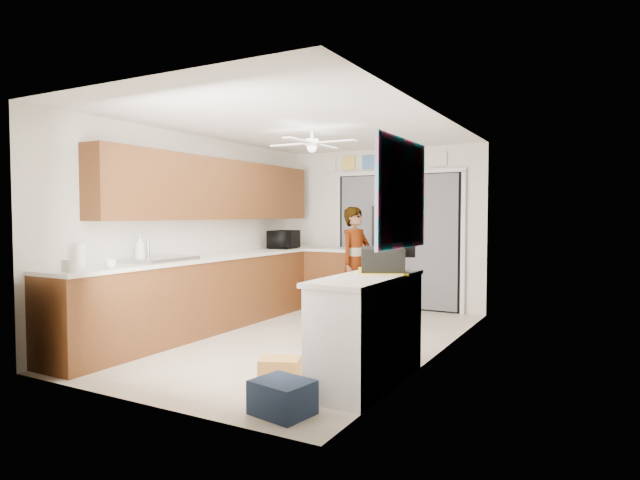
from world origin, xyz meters
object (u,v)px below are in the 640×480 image
at_px(man, 356,262).
at_px(dog, 340,313).
at_px(soap_bottle, 140,248).
at_px(navy_crate, 282,397).
at_px(cardboard_box, 280,370).
at_px(microwave, 284,239).
at_px(suitcase, 382,260).
at_px(cup, 110,264).
at_px(paper_towel_roll, 80,256).

xyz_separation_m(man, dog, (0.19, -0.88, -0.58)).
xyz_separation_m(soap_bottle, navy_crate, (2.48, -0.95, -0.97)).
xyz_separation_m(cardboard_box, navy_crate, (0.42, -0.61, 0.02)).
bearing_deg(man, dog, -153.61).
distance_m(microwave, suitcase, 3.52).
distance_m(cardboard_box, dog, 2.28).
distance_m(cup, navy_crate, 2.42).
bearing_deg(cup, paper_towel_roll, -158.97).
height_order(suitcase, man, man).
height_order(soap_bottle, paper_towel_roll, soap_bottle).
xyz_separation_m(cardboard_box, dog, (-0.53, 2.21, 0.10)).
bearing_deg(paper_towel_roll, cup, 21.03).
bearing_deg(dog, soap_bottle, -150.98).
bearing_deg(dog, man, 79.97).
bearing_deg(suitcase, cardboard_box, -156.16).
xyz_separation_m(cup, cardboard_box, (1.81, 0.27, -0.88)).
distance_m(cardboard_box, navy_crate, 0.75).
relative_size(cup, suitcase, 0.21).
distance_m(microwave, cup, 3.38).
height_order(microwave, paper_towel_roll, microwave).
relative_size(soap_bottle, suitcase, 0.61).
relative_size(suitcase, dog, 0.97).
relative_size(microwave, paper_towel_roll, 2.10).
xyz_separation_m(paper_towel_roll, man, (1.40, 3.47, -0.27)).
bearing_deg(soap_bottle, dog, 50.97).
xyz_separation_m(paper_towel_roll, navy_crate, (2.54, -0.23, -0.93)).
bearing_deg(cup, cardboard_box, 8.33).
distance_m(cup, man, 3.54).
height_order(soap_bottle, suitcase, soap_bottle).
distance_m(cup, suitcase, 2.66).
height_order(soap_bottle, cardboard_box, soap_bottle).
bearing_deg(microwave, dog, -129.22).
bearing_deg(microwave, man, -97.66).
distance_m(microwave, paper_towel_roll, 3.49).
xyz_separation_m(microwave, suitcase, (2.60, -2.37, -0.03)).
distance_m(navy_crate, dog, 2.98).
height_order(suitcase, navy_crate, suitcase).
bearing_deg(suitcase, dog, 104.13).
height_order(cup, cardboard_box, cup).
bearing_deg(navy_crate, paper_towel_roll, 174.73).
bearing_deg(soap_bottle, suitcase, 8.47).
relative_size(microwave, dog, 0.96).
bearing_deg(microwave, navy_crate, -154.56).
height_order(cup, paper_towel_roll, paper_towel_roll).
height_order(microwave, man, man).
bearing_deg(man, cardboard_box, -152.56).
relative_size(soap_bottle, paper_towel_roll, 1.31).
height_order(suitcase, cardboard_box, suitcase).
height_order(microwave, suitcase, microwave).
distance_m(suitcase, dog, 2.07).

